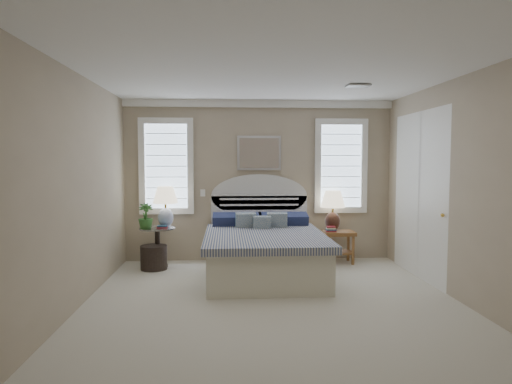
% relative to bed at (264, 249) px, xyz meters
% --- Properties ---
extents(floor, '(4.50, 5.00, 0.01)m').
position_rel_bed_xyz_m(floor, '(0.00, -1.46, -0.39)').
color(floor, beige).
rests_on(floor, ground).
extents(ceiling, '(4.50, 5.00, 0.01)m').
position_rel_bed_xyz_m(ceiling, '(0.00, -1.46, 2.31)').
color(ceiling, white).
rests_on(ceiling, wall_back).
extents(wall_back, '(4.50, 0.02, 2.70)m').
position_rel_bed_xyz_m(wall_back, '(0.00, 1.04, 0.96)').
color(wall_back, tan).
rests_on(wall_back, floor).
extents(wall_left, '(0.02, 5.00, 2.70)m').
position_rel_bed_xyz_m(wall_left, '(-2.25, -1.46, 0.96)').
color(wall_left, tan).
rests_on(wall_left, floor).
extents(wall_right, '(0.02, 5.00, 2.70)m').
position_rel_bed_xyz_m(wall_right, '(2.25, -1.46, 0.96)').
color(wall_right, tan).
rests_on(wall_right, floor).
extents(crown_molding, '(4.50, 0.08, 0.12)m').
position_rel_bed_xyz_m(crown_molding, '(0.00, 1.00, 2.25)').
color(crown_molding, white).
rests_on(crown_molding, wall_back).
extents(hvac_vent, '(0.30, 0.20, 0.02)m').
position_rel_bed_xyz_m(hvac_vent, '(1.20, -0.66, 2.29)').
color(hvac_vent, '#B2B2B2').
rests_on(hvac_vent, ceiling).
extents(switch_plate, '(0.08, 0.01, 0.12)m').
position_rel_bed_xyz_m(switch_plate, '(-0.95, 1.03, 0.76)').
color(switch_plate, white).
rests_on(switch_plate, wall_back).
extents(window_left, '(0.90, 0.06, 1.60)m').
position_rel_bed_xyz_m(window_left, '(-1.55, 1.02, 1.21)').
color(window_left, silver).
rests_on(window_left, wall_back).
extents(window_right, '(0.90, 0.06, 1.60)m').
position_rel_bed_xyz_m(window_right, '(1.40, 1.02, 1.21)').
color(window_right, silver).
rests_on(window_right, wall_back).
extents(painting, '(0.74, 0.04, 0.58)m').
position_rel_bed_xyz_m(painting, '(0.00, 1.00, 1.43)').
color(painting, silver).
rests_on(painting, wall_back).
extents(closet_door, '(0.02, 1.80, 2.40)m').
position_rel_bed_xyz_m(closet_door, '(2.23, -0.26, 0.81)').
color(closet_door, white).
rests_on(closet_door, floor).
extents(bed, '(1.72, 2.28, 1.47)m').
position_rel_bed_xyz_m(bed, '(0.00, 0.00, 0.00)').
color(bed, silver).
rests_on(bed, floor).
extents(side_table_left, '(0.56, 0.56, 0.63)m').
position_rel_bed_xyz_m(side_table_left, '(-1.65, 0.59, 0.00)').
color(side_table_left, black).
rests_on(side_table_left, floor).
extents(nightstand_right, '(0.50, 0.40, 0.53)m').
position_rel_bed_xyz_m(nightstand_right, '(1.30, 0.69, 0.00)').
color(nightstand_right, brown).
rests_on(nightstand_right, floor).
extents(floor_pot, '(0.53, 0.53, 0.37)m').
position_rel_bed_xyz_m(floor_pot, '(-1.68, 0.43, -0.20)').
color(floor_pot, black).
rests_on(floor_pot, floor).
extents(lamp_left, '(0.45, 0.45, 0.66)m').
position_rel_bed_xyz_m(lamp_left, '(-1.53, 0.73, 0.64)').
color(lamp_left, white).
rests_on(lamp_left, side_table_left).
extents(lamp_right, '(0.50, 0.50, 0.67)m').
position_rel_bed_xyz_m(lamp_right, '(1.22, 0.80, 0.55)').
color(lamp_right, black).
rests_on(lamp_right, nightstand_right).
extents(potted_plant, '(0.29, 0.29, 0.40)m').
position_rel_bed_xyz_m(potted_plant, '(-1.80, 0.46, 0.44)').
color(potted_plant, '#29682D').
rests_on(potted_plant, side_table_left).
extents(books_left, '(0.16, 0.12, 0.04)m').
position_rel_bed_xyz_m(books_left, '(-1.57, 0.55, 0.27)').
color(books_left, maroon).
rests_on(books_left, side_table_left).
extents(books_right, '(0.17, 0.13, 0.09)m').
position_rel_bed_xyz_m(books_right, '(1.15, 0.64, 0.19)').
color(books_right, maroon).
rests_on(books_right, nightstand_right).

